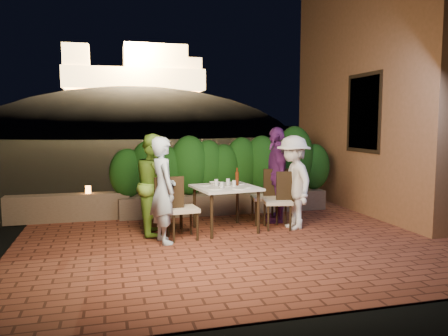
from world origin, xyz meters
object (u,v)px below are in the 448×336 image
object	(u,v)px
diner_blue	(163,190)
chair_left_front	(182,208)
bowl	(215,183)
diner_green	(155,184)
chair_left_back	(171,207)
chair_right_front	(277,200)
chair_right_back	(265,196)
dining_table	(226,208)
beer_bottle	(237,177)
diner_purple	(277,175)
parapet_lamp	(88,190)
diner_white	(293,182)

from	to	relation	value
diner_blue	chair_left_front	bearing A→B (deg)	-77.13
bowl	diner_green	xyz separation A→B (m)	(-1.04, -0.20, 0.05)
bowl	chair_left_back	xyz separation A→B (m)	(-0.78, -0.17, -0.35)
chair_right_front	chair_right_back	distance (m)	0.46
chair_right_front	chair_left_back	bearing A→B (deg)	3.10
dining_table	bowl	xyz separation A→B (m)	(-0.11, 0.31, 0.40)
bowl	diner_green	world-z (taller)	diner_green
diner_blue	diner_green	world-z (taller)	diner_green
chair_left_front	chair_left_back	size ratio (longest dim) A/B	1.17
chair_right_back	diner_green	size ratio (longest dim) A/B	0.60
beer_bottle	bowl	distance (m)	0.43
chair_right_back	diner_purple	size ratio (longest dim) A/B	0.57
dining_table	chair_left_back	world-z (taller)	chair_left_back
chair_left_front	diner_purple	world-z (taller)	diner_purple
chair_left_front	parapet_lamp	distance (m)	2.30
chair_right_back	diner_white	xyz separation A→B (m)	(0.33, -0.50, 0.30)
chair_right_front	parapet_lamp	bearing A→B (deg)	-15.26
beer_bottle	diner_purple	xyz separation A→B (m)	(0.86, 0.36, -0.03)
dining_table	diner_white	bearing A→B (deg)	-7.55
dining_table	chair_left_back	xyz separation A→B (m)	(-0.89, 0.14, 0.05)
diner_purple	diner_white	bearing A→B (deg)	17.92
beer_bottle	chair_right_back	size ratio (longest dim) A/B	0.31
parapet_lamp	dining_table	bearing A→B (deg)	-32.40
dining_table	diner_green	bearing A→B (deg)	174.85
chair_right_front	beer_bottle	bearing A→B (deg)	-3.75
chair_right_back	diner_blue	size ratio (longest dim) A/B	0.61
chair_left_front	diner_blue	bearing A→B (deg)	-160.95
chair_right_back	diner_purple	bearing A→B (deg)	-154.77
beer_bottle	diner_green	distance (m)	1.38
parapet_lamp	bowl	bearing A→B (deg)	-27.74
diner_green	parapet_lamp	xyz separation A→B (m)	(-1.11, 1.33, -0.25)
bowl	diner_white	distance (m)	1.35
chair_right_back	diner_purple	xyz separation A→B (m)	(0.26, 0.07, 0.37)
dining_table	chair_left_front	bearing A→B (deg)	-157.24
beer_bottle	chair_right_back	world-z (taller)	beer_bottle
chair_left_back	diner_blue	size ratio (longest dim) A/B	0.52
beer_bottle	diner_blue	size ratio (longest dim) A/B	0.19
diner_white	chair_right_front	bearing A→B (deg)	-102.31
bowl	chair_left_front	size ratio (longest dim) A/B	0.18
dining_table	chair_left_back	distance (m)	0.91
diner_purple	beer_bottle	bearing A→B (deg)	-56.64
dining_table	chair_left_back	bearing A→B (deg)	171.30
dining_table	chair_left_front	distance (m)	0.86
dining_table	chair_right_back	world-z (taller)	chair_right_back
chair_left_back	chair_right_back	world-z (taller)	chair_right_back
dining_table	diner_white	xyz separation A→B (m)	(1.15, -0.15, 0.42)
beer_bottle	diner_green	xyz separation A→B (m)	(-1.38, 0.03, -0.08)
bowl	beer_bottle	bearing A→B (deg)	-35.15
bowl	diner_purple	xyz separation A→B (m)	(1.19, 0.12, 0.10)
diner_white	diner_purple	bearing A→B (deg)	-174.54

